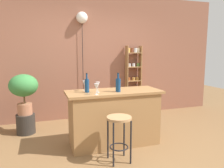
# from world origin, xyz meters

# --- Properties ---
(ground) EXTENTS (12.00, 12.00, 0.00)m
(ground) POSITION_xyz_m (0.00, 0.00, 0.00)
(ground) COLOR brown
(back_wall) EXTENTS (6.40, 0.10, 2.80)m
(back_wall) POSITION_xyz_m (0.00, 1.95, 1.40)
(back_wall) COLOR #8C5642
(back_wall) RESTS_ON ground
(kitchen_counter) EXTENTS (1.54, 0.62, 0.90)m
(kitchen_counter) POSITION_xyz_m (0.00, 0.30, 0.45)
(kitchen_counter) COLOR #9E7042
(kitchen_counter) RESTS_ON ground
(bar_stool) EXTENTS (0.34, 0.34, 0.64)m
(bar_stool) POSITION_xyz_m (-0.13, -0.28, 0.48)
(bar_stool) COLOR black
(bar_stool) RESTS_ON ground
(spice_shelf) EXTENTS (0.37, 0.17, 1.65)m
(spice_shelf) POSITION_xyz_m (1.00, 1.79, 0.88)
(spice_shelf) COLOR #9E7042
(spice_shelf) RESTS_ON ground
(plant_stool) EXTENTS (0.34, 0.34, 0.37)m
(plant_stool) POSITION_xyz_m (-1.42, 1.26, 0.18)
(plant_stool) COLOR #2D2823
(plant_stool) RESTS_ON ground
(potted_plant) EXTENTS (0.51, 0.46, 0.75)m
(potted_plant) POSITION_xyz_m (-1.42, 1.26, 0.86)
(potted_plant) COLOR #A86B4C
(potted_plant) RESTS_ON plant_stool
(bottle_sauce_amber) EXTENTS (0.08, 0.08, 0.30)m
(bottle_sauce_amber) POSITION_xyz_m (0.03, 0.20, 1.01)
(bottle_sauce_amber) COLOR navy
(bottle_sauce_amber) RESTS_ON kitchen_counter
(bottle_spirits_clear) EXTENTS (0.07, 0.07, 0.30)m
(bottle_spirits_clear) POSITION_xyz_m (-0.44, 0.30, 1.01)
(bottle_spirits_clear) COLOR navy
(bottle_spirits_clear) RESTS_ON kitchen_counter
(wine_glass_left) EXTENTS (0.07, 0.07, 0.16)m
(wine_glass_left) POSITION_xyz_m (-0.28, 0.25, 1.01)
(wine_glass_left) COLOR silver
(wine_glass_left) RESTS_ON kitchen_counter
(wine_glass_center) EXTENTS (0.07, 0.07, 0.16)m
(wine_glass_center) POSITION_xyz_m (-0.45, 0.45, 1.01)
(wine_glass_center) COLOR silver
(wine_glass_center) RESTS_ON kitchen_counter
(wine_glass_right) EXTENTS (0.07, 0.07, 0.16)m
(wine_glass_right) POSITION_xyz_m (-0.35, 0.09, 1.01)
(wine_glass_right) COLOR silver
(wine_glass_right) RESTS_ON kitchen_counter
(pendant_globe_light) EXTENTS (0.25, 0.25, 2.37)m
(pendant_globe_light) POSITION_xyz_m (-0.20, 1.84, 2.22)
(pendant_globe_light) COLOR black
(pendant_globe_light) RESTS_ON ground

